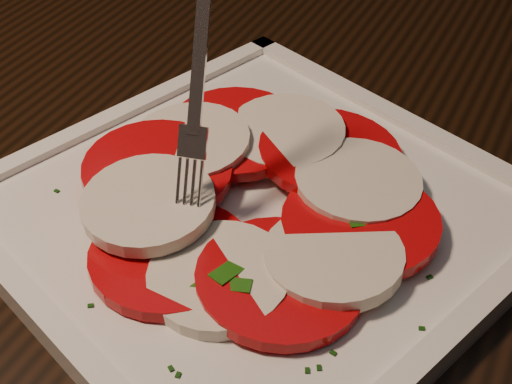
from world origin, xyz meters
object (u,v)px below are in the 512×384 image
(table, at_px, (235,263))
(chair, at_px, (355,2))
(plate, at_px, (256,217))
(fork, at_px, (203,65))

(table, xyz_separation_m, chair, (-0.18, 0.72, -0.12))
(table, height_order, plate, plate)
(plate, bearing_deg, chair, 106.11)
(plate, bearing_deg, table, 135.09)
(table, distance_m, plate, 0.12)
(chair, height_order, fork, fork)
(chair, distance_m, plate, 0.82)
(table, xyz_separation_m, plate, (0.04, -0.04, 0.11))
(chair, bearing_deg, plate, -74.05)
(table, height_order, fork, fork)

